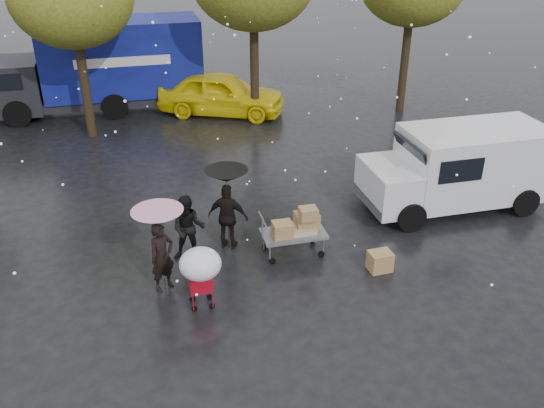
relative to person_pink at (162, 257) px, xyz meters
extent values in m
plane|color=black|center=(1.77, -0.07, -0.79)|extent=(90.00, 90.00, 0.00)
imported|color=black|center=(0.00, 0.00, 0.00)|extent=(0.69, 0.62, 1.59)
imported|color=black|center=(0.69, 1.04, 0.01)|extent=(0.90, 0.77, 1.62)
imported|color=black|center=(1.66, 1.31, 0.04)|extent=(1.06, 0.81, 1.67)
cylinder|color=#4C4C4C|center=(0.00, 0.00, 0.09)|extent=(0.02, 0.02, 1.77)
cone|color=#D95991|center=(0.00, 0.00, 0.98)|extent=(1.08, 1.08, 0.30)
sphere|color=#4C4C4C|center=(0.00, 0.00, 1.01)|extent=(0.06, 0.06, 0.06)
cylinder|color=#4C4C4C|center=(1.66, 1.31, 0.16)|extent=(0.02, 0.02, 1.91)
cone|color=black|center=(1.66, 1.31, 1.11)|extent=(1.01, 1.01, 0.30)
sphere|color=#4C4C4C|center=(1.66, 1.31, 1.14)|extent=(0.06, 0.06, 0.06)
cube|color=slate|center=(3.09, 0.63, -0.24)|extent=(1.50, 0.80, 0.08)
cylinder|color=slate|center=(2.34, 0.63, 0.01)|extent=(0.04, 0.04, 0.60)
cube|color=olive|center=(3.44, 0.73, 0.00)|extent=(0.55, 0.45, 0.40)
cube|color=olive|center=(2.79, 0.53, -0.03)|extent=(0.45, 0.40, 0.35)
cube|color=olive|center=(3.39, 0.48, 0.34)|extent=(0.40, 0.35, 0.28)
cube|color=tan|center=(3.14, 0.63, -0.14)|extent=(0.90, 0.55, 0.12)
cylinder|color=black|center=(2.49, 0.31, -0.71)|extent=(0.16, 0.05, 0.16)
cylinder|color=black|center=(2.49, 0.95, -0.71)|extent=(0.16, 0.05, 0.16)
cylinder|color=black|center=(3.69, 0.31, -0.71)|extent=(0.16, 0.05, 0.16)
cylinder|color=black|center=(3.69, 0.95, -0.71)|extent=(0.16, 0.05, 0.16)
cube|color=red|center=(0.69, -0.81, -0.14)|extent=(0.47, 0.41, 0.45)
cylinder|color=red|center=(0.69, -1.00, 0.23)|extent=(0.42, 0.02, 0.02)
cylinder|color=#4C4C4C|center=(0.69, -1.00, 0.16)|extent=(0.02, 0.02, 0.60)
ellipsoid|color=white|center=(0.69, -1.00, 0.36)|extent=(0.84, 0.84, 0.63)
cylinder|color=black|center=(0.51, -0.97, -0.73)|extent=(0.12, 0.04, 0.12)
cylinder|color=black|center=(0.51, -0.65, -0.73)|extent=(0.12, 0.04, 0.12)
cylinder|color=black|center=(0.87, -0.97, -0.73)|extent=(0.12, 0.04, 0.12)
cylinder|color=black|center=(0.87, -0.65, -0.73)|extent=(0.12, 0.04, 0.12)
cube|color=white|center=(8.49, 1.92, 0.46)|extent=(3.80, 2.00, 1.90)
cube|color=white|center=(6.09, 1.92, 0.06)|extent=(1.20, 1.95, 1.10)
cube|color=black|center=(6.64, 1.92, 0.91)|extent=(0.37, 1.70, 0.67)
cube|color=slate|center=(5.54, 1.92, -0.34)|extent=(0.12, 1.90, 0.25)
cylinder|color=black|center=(6.29, 0.97, -0.41)|extent=(0.76, 0.28, 0.76)
cylinder|color=black|center=(6.29, 2.87, -0.41)|extent=(0.76, 0.28, 0.76)
cylinder|color=black|center=(9.59, 0.97, -0.41)|extent=(0.76, 0.28, 0.76)
cylinder|color=black|center=(9.59, 2.87, -0.41)|extent=(0.76, 0.28, 0.76)
cube|color=#0B0F5F|center=(-0.38, 12.72, 1.31)|extent=(6.00, 2.50, 2.80)
cube|color=black|center=(-4.58, 12.72, 0.46)|extent=(2.20, 2.40, 1.90)
cube|color=black|center=(-1.38, 12.72, -0.24)|extent=(8.00, 2.30, 0.35)
cube|color=white|center=(-0.38, 11.46, 1.41)|extent=(3.50, 0.03, 0.35)
cylinder|color=black|center=(-4.38, 11.57, -0.29)|extent=(1.00, 0.30, 1.00)
cylinder|color=black|center=(-4.38, 13.87, -0.29)|extent=(1.00, 0.30, 1.00)
cylinder|color=black|center=(1.62, 11.57, -0.29)|extent=(1.00, 0.30, 1.00)
cylinder|color=black|center=(1.62, 13.87, -0.29)|extent=(1.00, 0.30, 1.00)
cube|color=olive|center=(4.81, -0.51, -0.57)|extent=(0.53, 0.43, 0.46)
cube|color=olive|center=(3.18, 1.54, -0.64)|extent=(0.48, 0.43, 0.31)
imported|color=yellow|center=(3.20, 11.13, 0.04)|extent=(5.26, 3.81, 1.66)
cylinder|color=black|center=(-1.73, 9.93, 1.45)|extent=(0.32, 0.32, 4.48)
cylinder|color=black|center=(4.27, 9.93, 1.66)|extent=(0.32, 0.32, 4.90)
cylinder|color=black|center=(10.27, 9.93, 1.52)|extent=(0.32, 0.32, 4.62)
camera|label=1|loc=(-0.27, -10.51, 6.68)|focal=38.00mm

